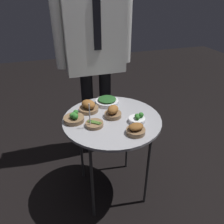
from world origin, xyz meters
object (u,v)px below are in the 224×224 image
bowl_roast_front_right (136,129)px  bowl_broccoli_center (74,118)px  serving_cart (112,124)px  bowl_roast_mid_left (113,112)px  bowl_spinach_back_right (107,101)px  bowl_broccoli_front_left (137,119)px  bowl_roast_front_center (89,107)px  bowl_asparagus_mid_right (94,124)px  waiter_figure (94,42)px

bowl_roast_front_right → bowl_broccoli_center: bowl_broccoli_center is taller
serving_cart → bowl_roast_mid_left: 0.09m
bowl_spinach_back_right → bowl_broccoli_front_left: size_ratio=1.58×
bowl_spinach_back_right → bowl_roast_front_center: (-0.16, -0.07, 0.01)m
bowl_roast_mid_left → bowl_asparagus_mid_right: 0.17m
bowl_roast_front_center → bowl_broccoli_center: (-0.12, -0.11, -0.01)m
bowl_spinach_back_right → waiter_figure: size_ratio=0.10×
bowl_roast_front_right → waiter_figure: waiter_figure is taller
bowl_broccoli_front_left → bowl_roast_front_right: (-0.06, -0.12, 0.01)m
bowl_spinach_back_right → waiter_figure: (-0.01, 0.33, 0.37)m
serving_cart → bowl_roast_mid_left: size_ratio=5.71×
bowl_broccoli_front_left → waiter_figure: (-0.13, 0.64, 0.37)m
bowl_roast_front_center → bowl_roast_mid_left: bearing=-42.4°
bowl_spinach_back_right → bowl_broccoli_center: bearing=-147.9°
bowl_roast_front_right → bowl_roast_front_center: (-0.22, 0.36, 0.01)m
bowl_roast_mid_left → bowl_roast_front_center: bearing=137.6°
bowl_broccoli_front_left → bowl_broccoli_center: bearing=161.6°
bowl_roast_front_right → bowl_roast_front_center: size_ratio=0.84×
bowl_roast_front_right → waiter_figure: size_ratio=0.07×
bowl_roast_mid_left → bowl_broccoli_center: bowl_roast_mid_left is taller
bowl_spinach_back_right → bowl_roast_front_right: 0.43m
bowl_asparagus_mid_right → bowl_spinach_back_right: 0.32m
waiter_figure → bowl_broccoli_center: bearing=-118.4°
bowl_asparagus_mid_right → bowl_broccoli_center: bowl_asparagus_mid_right is taller
waiter_figure → bowl_spinach_back_right: bearing=-88.9°
bowl_spinach_back_right → bowl_roast_front_right: (0.06, -0.43, 0.01)m
bowl_roast_mid_left → waiter_figure: bearing=88.9°
serving_cart → bowl_roast_mid_left: (0.01, 0.02, 0.08)m
serving_cart → waiter_figure: (0.02, 0.55, 0.44)m
bowl_asparagus_mid_right → bowl_broccoli_front_left: bearing=-7.9°
bowl_broccoli_front_left → bowl_roast_front_center: bowl_roast_front_center is taller
bowl_roast_front_center → bowl_roast_front_right: bearing=-59.1°
bowl_broccoli_front_left → serving_cart: bearing=148.1°
bowl_roast_front_right → waiter_figure: (-0.06, 0.76, 0.37)m
bowl_roast_front_right → bowl_asparagus_mid_right: bearing=144.7°
serving_cart → bowl_broccoli_front_left: bowl_broccoli_front_left is taller
bowl_roast_front_center → bowl_spinach_back_right: bearing=23.2°
bowl_roast_mid_left → bowl_spinach_back_right: 0.20m
bowl_roast_front_right → bowl_roast_front_center: 0.42m
bowl_roast_mid_left → bowl_broccoli_center: 0.27m
bowl_roast_front_right → bowl_roast_mid_left: bearing=107.6°
bowl_broccoli_center → bowl_roast_front_right: bearing=-36.6°
bowl_roast_front_right → serving_cart: bearing=112.3°
bowl_broccoli_front_left → bowl_roast_front_center: (-0.28, 0.24, 0.01)m
bowl_broccoli_center → bowl_broccoli_front_left: bearing=-18.4°
bowl_spinach_back_right → bowl_roast_front_center: size_ratio=1.25×
bowl_broccoli_front_left → bowl_roast_front_center: 0.37m
bowl_broccoli_front_left → waiter_figure: bearing=101.0°
bowl_roast_mid_left → bowl_spinach_back_right: bearing=85.4°
bowl_broccoli_center → waiter_figure: 0.69m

